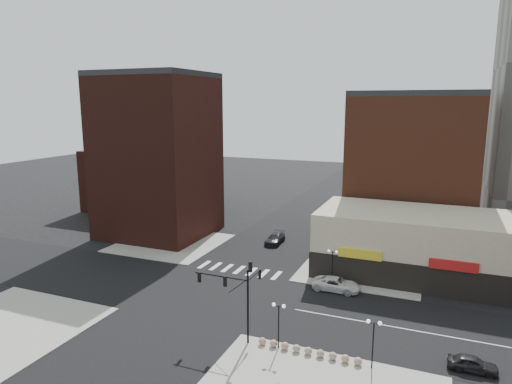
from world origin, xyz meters
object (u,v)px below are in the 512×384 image
(street_lamp_se_b, at_px, (374,332))
(dark_sedan_east, at_px, (473,364))
(traffic_signal, at_px, (239,289))
(dark_sedan_north, at_px, (275,239))
(white_suv, at_px, (336,284))
(street_lamp_ne, at_px, (332,258))
(street_lamp_se_a, at_px, (279,314))

(street_lamp_se_b, distance_m, dark_sedan_east, 8.43)
(traffic_signal, height_order, dark_sedan_east, traffic_signal)
(street_lamp_se_b, xyz_separation_m, dark_sedan_north, (-18.69, 28.58, -2.54))
(traffic_signal, height_order, street_lamp_se_b, traffic_signal)
(white_suv, bearing_deg, dark_sedan_north, 41.82)
(white_suv, bearing_deg, street_lamp_ne, 30.20)
(street_lamp_se_b, xyz_separation_m, white_suv, (-6.13, 14.50, -2.53))
(street_lamp_se_b, bearing_deg, white_suv, 112.91)
(dark_sedan_north, bearing_deg, traffic_signal, -77.78)
(street_lamp_ne, xyz_separation_m, dark_sedan_east, (14.49, -13.19, -2.65))
(traffic_signal, relative_size, street_lamp_se_b, 1.87)
(white_suv, bearing_deg, street_lamp_se_a, 172.72)
(white_suv, relative_size, dark_sedan_north, 1.06)
(street_lamp_se_b, xyz_separation_m, street_lamp_ne, (-7.00, 16.00, 0.00))
(street_lamp_se_a, relative_size, white_suv, 0.76)
(traffic_signal, height_order, street_lamp_se_a, traffic_signal)
(traffic_signal, relative_size, street_lamp_se_a, 1.87)
(dark_sedan_north, bearing_deg, street_lamp_se_b, -58.29)
(street_lamp_se_a, xyz_separation_m, dark_sedan_north, (-10.69, 28.58, -2.54))
(street_lamp_ne, bearing_deg, traffic_signal, -106.75)
(street_lamp_se_b, relative_size, street_lamp_ne, 1.00)
(traffic_signal, bearing_deg, street_lamp_ne, 73.25)
(white_suv, xyz_separation_m, dark_sedan_east, (13.62, -11.69, -0.11))
(street_lamp_ne, bearing_deg, street_lamp_se_b, -66.37)
(street_lamp_ne, relative_size, dark_sedan_north, 0.80)
(street_lamp_ne, distance_m, white_suv, 3.07)
(street_lamp_se_a, relative_size, dark_sedan_east, 1.10)
(street_lamp_se_a, distance_m, dark_sedan_north, 30.62)
(street_lamp_se_a, bearing_deg, street_lamp_ne, 86.42)
(street_lamp_se_a, xyz_separation_m, street_lamp_se_b, (8.00, 0.00, 0.00))
(dark_sedan_east, xyz_separation_m, dark_sedan_north, (-26.19, 25.76, 0.11))
(traffic_signal, relative_size, white_suv, 1.42)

